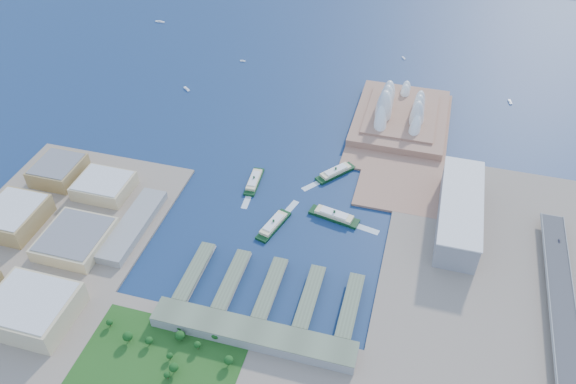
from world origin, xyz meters
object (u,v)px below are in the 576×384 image
(ferry_d, at_px, (334,214))
(toaster_building, at_px, (459,212))
(car_c, at_px, (559,241))
(ferry_a, at_px, (254,180))
(opera_house, at_px, (403,103))
(ferry_c, at_px, (274,223))
(ferry_b, at_px, (336,171))

(ferry_d, bearing_deg, toaster_building, -67.61)
(car_c, bearing_deg, ferry_a, 176.43)
(opera_house, bearing_deg, ferry_a, -130.51)
(toaster_building, relative_size, ferry_c, 2.71)
(ferry_d, bearing_deg, ferry_a, 83.35)
(opera_house, bearing_deg, ferry_b, -114.39)
(ferry_a, distance_m, ferry_c, 84.75)
(toaster_building, bearing_deg, ferry_c, -163.49)
(ferry_a, bearing_deg, opera_house, 46.07)
(ferry_a, bearing_deg, ferry_b, 21.47)
(car_c, bearing_deg, ferry_b, 165.72)
(ferry_a, xyz_separation_m, car_c, (361.72, -22.55, 10.42))
(ferry_b, relative_size, ferry_c, 1.01)
(toaster_building, height_order, ferry_d, toaster_building)
(ferry_c, bearing_deg, toaster_building, -147.72)
(ferry_a, relative_size, ferry_c, 0.95)
(opera_house, height_order, ferry_a, opera_house)
(opera_house, distance_m, car_c, 291.98)
(ferry_c, distance_m, car_c, 318.48)
(ferry_a, bearing_deg, ferry_c, -59.72)
(toaster_building, height_order, ferry_b, toaster_building)
(opera_house, distance_m, ferry_a, 251.96)
(opera_house, xyz_separation_m, ferry_a, (-162.72, -190.48, -26.87))
(ferry_d, xyz_separation_m, car_c, (249.72, 14.10, 9.79))
(ferry_d, bearing_deg, ferry_c, 128.99)
(ferry_d, relative_size, car_c, 12.51)
(toaster_building, relative_size, ferry_a, 2.85)
(ferry_b, relative_size, ferry_d, 0.95)
(toaster_building, height_order, car_c, toaster_building)
(toaster_building, xyz_separation_m, ferry_a, (-252.72, 9.52, -15.37))
(ferry_c, distance_m, ferry_d, 73.25)
(toaster_building, distance_m, ferry_d, 144.07)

